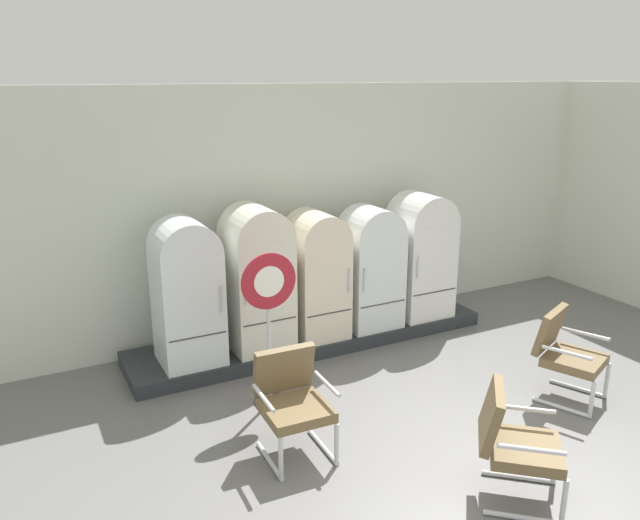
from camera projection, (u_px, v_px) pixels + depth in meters
name	position (u px, v px, depth m)	size (l,w,h in m)	color
ground	(480.00, 483.00, 5.04)	(12.00, 10.00, 0.05)	slate
back_wall	(288.00, 210.00, 7.71)	(11.76, 0.12, 3.04)	silver
side_wall_right	(625.00, 195.00, 8.76)	(0.16, 2.20, 3.04)	silver
display_plinth	(311.00, 337.00, 7.58)	(4.38, 0.95, 0.16)	#2A2E32
refrigerator_0	(187.00, 288.00, 6.55)	(0.65, 0.65, 1.57)	white
refrigerator_1	(257.00, 273.00, 6.92)	(0.67, 0.72, 1.62)	silver
refrigerator_2	(316.00, 271.00, 7.24)	(0.61, 0.67, 1.49)	beige
refrigerator_3	(370.00, 264.00, 7.54)	(0.67, 0.62, 1.48)	white
refrigerator_4	(420.00, 252.00, 7.89)	(0.69, 0.68, 1.57)	white
armchair_left	(292.00, 398.00, 5.29)	(0.63, 0.65, 0.91)	silver
armchair_right	(566.00, 351.00, 6.19)	(0.76, 0.80, 0.91)	silver
armchair_center	(514.00, 439.00, 4.69)	(0.83, 0.82, 0.91)	silver
sign_stand	(269.00, 325.00, 5.98)	(0.55, 0.32, 1.55)	#2D2D30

